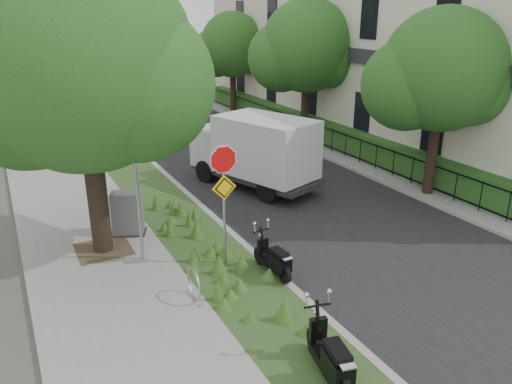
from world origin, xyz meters
TOP-DOWN VIEW (x-y plane):
  - ground at (0.00, 0.00)m, footprint 120.00×120.00m
  - sidewalk_near at (-4.25, 10.00)m, footprint 3.50×60.00m
  - verge at (-1.50, 10.00)m, footprint 2.00×60.00m
  - kerb_near at (-0.50, 10.00)m, footprint 0.20×60.00m
  - road at (3.00, 10.00)m, footprint 7.00×60.00m
  - kerb_far at (6.50, 10.00)m, footprint 0.20×60.00m
  - footpath_far at (8.20, 10.00)m, footprint 3.20×60.00m
  - street_tree_main at (-4.08, 2.86)m, footprint 6.21×5.54m
  - bare_post at (-3.20, 1.80)m, footprint 0.08×0.08m
  - bike_hoop at (-2.70, -0.60)m, footprint 0.06×0.78m
  - sign_assembly at (-1.40, 0.58)m, footprint 0.94×0.08m
  - fence_far at (7.20, 10.00)m, footprint 0.04×24.00m
  - hedge_far at (7.90, 10.00)m, footprint 1.00×24.00m
  - terrace_houses at (11.49, 10.00)m, footprint 7.40×26.40m
  - far_tree_a at (6.94, 2.05)m, footprint 4.60×4.10m
  - far_tree_b at (6.94, 10.05)m, footprint 4.83×4.31m
  - far_tree_c at (6.94, 18.04)m, footprint 4.37×3.89m
  - scooter_near at (-1.54, -4.19)m, footprint 0.60×1.74m
  - scooter_far at (-0.59, -0.56)m, footprint 0.38×1.54m
  - box_truck at (2.08, 5.62)m, footprint 3.46×5.31m
  - utility_cabinet at (-3.13, 3.50)m, footprint 1.11×0.94m

SIDE VIEW (x-z plane):
  - ground at x=0.00m, z-range 0.00..0.00m
  - road at x=3.00m, z-range 0.00..0.01m
  - sidewalk_near at x=-4.25m, z-range 0.00..0.12m
  - verge at x=-1.50m, z-range 0.00..0.12m
  - footpath_far at x=8.20m, z-range 0.00..0.12m
  - kerb_near at x=-0.50m, z-range 0.00..0.13m
  - kerb_far at x=6.50m, z-range 0.00..0.13m
  - scooter_far at x=-0.59m, z-range 0.11..0.84m
  - bike_hoop at x=-2.70m, z-range 0.11..0.88m
  - scooter_near at x=-1.54m, z-range 0.11..0.94m
  - fence_far at x=7.20m, z-range 0.17..1.17m
  - hedge_far at x=7.90m, z-range 0.12..1.22m
  - utility_cabinet at x=-3.13m, z-range 0.09..1.34m
  - box_truck at x=2.08m, z-range 0.34..2.59m
  - bare_post at x=-3.20m, z-range 0.12..4.12m
  - sign_assembly at x=-1.40m, z-range 0.72..3.94m
  - far_tree_c at x=6.94m, z-range 0.99..6.92m
  - far_tree_a at x=6.94m, z-range 1.02..7.24m
  - terrace_houses at x=11.49m, z-range 0.06..8.26m
  - far_tree_b at x=6.94m, z-range 1.09..7.65m
  - street_tree_main at x=-4.08m, z-range 0.97..8.63m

